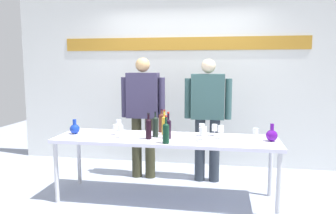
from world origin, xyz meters
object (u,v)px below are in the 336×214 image
object	(u,v)px
wine_bottle_0	(168,128)
wine_glass_left_2	(116,127)
wine_bottle_3	(149,128)
wine_glass_right_4	(204,131)
wine_glass_right_0	(256,132)
wine_glass_right_3	(202,131)
wine_bottle_2	(162,122)
wine_glass_right_1	(215,128)
wine_bottle_1	(164,124)
wine_glass_left_0	(119,123)
wine_glass_right_5	(221,129)
presenter_right	(208,112)
wine_bottle_4	(166,132)
wine_glass_left_1	(121,129)
display_table	(166,142)
decanter_blue_left	(75,129)
wine_bottle_5	(155,126)
presenter_left	(143,110)
wine_glass_right_2	(202,127)

from	to	relation	value
wine_bottle_0	wine_glass_left_2	distance (m)	0.67
wine_bottle_3	wine_glass_right_4	world-z (taller)	wine_bottle_3
wine_bottle_0	wine_glass_right_4	distance (m)	0.41
wine_glass_right_0	wine_glass_right_3	bearing A→B (deg)	-169.97
wine_bottle_2	wine_glass_right_1	size ratio (longest dim) A/B	2.10
wine_glass_left_2	wine_bottle_1	bearing A→B (deg)	11.67
wine_bottle_1	wine_glass_left_0	world-z (taller)	wine_bottle_1
wine_bottle_3	wine_glass_right_3	distance (m)	0.61
wine_glass_right_1	wine_glass_right_4	bearing A→B (deg)	-114.75
wine_glass_right_1	wine_bottle_2	bearing A→B (deg)	170.63
wine_glass_right_3	wine_glass_right_5	distance (m)	0.25
presenter_right	wine_glass_right_3	xyz separation A→B (m)	(-0.02, -0.84, -0.10)
wine_bottle_4	wine_glass_left_0	xyz separation A→B (m)	(-0.72, 0.57, -0.02)
presenter_right	wine_glass_right_0	world-z (taller)	presenter_right
presenter_right	wine_glass_left_1	size ratio (longest dim) A/B	11.12
display_table	wine_glass_left_0	size ratio (longest dim) A/B	17.66
wine_bottle_2	decanter_blue_left	bearing A→B (deg)	-164.44
wine_bottle_5	wine_glass_right_4	xyz separation A→B (m)	(0.58, -0.06, -0.02)
wine_bottle_0	wine_bottle_5	xyz separation A→B (m)	(-0.17, 0.07, 0.00)
wine_glass_right_1	presenter_left	bearing A→B (deg)	152.66
wine_bottle_5	wine_glass_right_3	bearing A→B (deg)	-14.24
wine_bottle_5	wine_glass_right_0	bearing A→B (deg)	-1.89
presenter_left	wine_glass_right_1	size ratio (longest dim) A/B	12.07
wine_glass_right_4	wine_bottle_1	bearing A→B (deg)	157.36
decanter_blue_left	wine_glass_right_3	size ratio (longest dim) A/B	1.15
presenter_left	wine_bottle_3	size ratio (longest dim) A/B	5.60
presenter_left	wine_bottle_5	bearing A→B (deg)	-65.25
wine_glass_right_3	wine_glass_right_5	size ratio (longest dim) A/B	0.99
wine_glass_left_1	wine_glass_right_5	distance (m)	1.16
wine_bottle_0	wine_glass_right_3	xyz separation A→B (m)	(0.39, -0.08, -0.01)
wine_bottle_3	wine_glass_left_1	size ratio (longest dim) A/B	2.01
display_table	wine_bottle_4	size ratio (longest dim) A/B	8.47
display_table	wine_bottle_1	size ratio (longest dim) A/B	8.55
decanter_blue_left	wine_bottle_5	distance (m)	1.02
wine_glass_left_2	wine_glass_right_0	size ratio (longest dim) A/B	0.87
presenter_left	wine_bottle_4	bearing A→B (deg)	-63.33
wine_glass_right_2	wine_bottle_4	bearing A→B (deg)	-127.87
wine_bottle_2	wine_glass_left_2	bearing A→B (deg)	-153.27
decanter_blue_left	wine_bottle_0	distance (m)	1.19
wine_glass_left_0	wine_glass_right_3	size ratio (longest dim) A/B	0.93
wine_bottle_0	wine_glass_right_5	world-z (taller)	wine_bottle_0
wine_glass_right_5	presenter_right	bearing A→B (deg)	104.80
presenter_right	wine_bottle_1	bearing A→B (deg)	-131.90
wine_glass_left_0	wine_glass_right_3	bearing A→B (deg)	-20.64
decanter_blue_left	wine_glass_left_2	world-z (taller)	decanter_blue_left
presenter_right	wine_glass_right_4	bearing A→B (deg)	-90.13
wine_bottle_3	wine_bottle_5	xyz separation A→B (m)	(0.06, 0.12, 0.00)
display_table	wine_glass_left_0	xyz separation A→B (m)	(-0.67, 0.28, 0.16)
wine_bottle_2	wine_bottle_4	bearing A→B (deg)	-74.88
display_table	wine_glass_right_0	world-z (taller)	wine_glass_right_0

